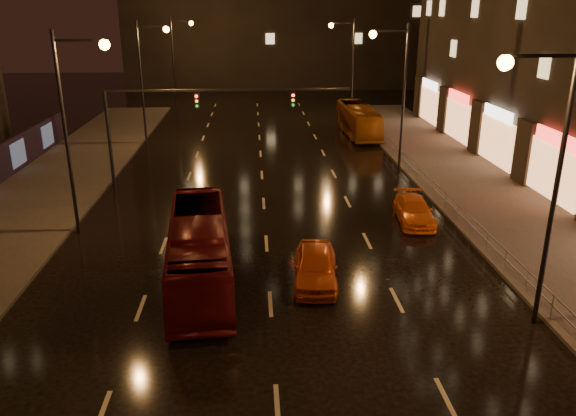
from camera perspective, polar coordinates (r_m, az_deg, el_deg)
The scene contains 10 objects.
ground at distance 37.00m, azimuth -2.61°, elevation 2.51°, with size 140.00×140.00×0.00m, color black.
sidewalk_left at distance 34.74m, azimuth -25.30°, elevation -0.44°, with size 7.00×70.00×0.15m, color #38332D.
sidewalk_right at distance 35.15m, azimuth 20.14°, elevation 0.48°, with size 7.00×70.00×0.15m, color #38332D.
traffic_signal at distance 36.18m, azimuth -10.88°, elevation 9.50°, with size 15.31×0.32×6.20m.
streetlight_right at distance 20.26m, azimuth 24.42°, elevation 5.19°, with size 2.64×0.50×10.00m.
railing_right at distance 36.44m, azimuth 13.71°, elevation 3.16°, with size 0.05×56.00×1.00m.
bus_red at distance 23.70m, azimuth -9.01°, elevation -4.16°, with size 2.38×10.17×2.83m, color #550C0E.
bus_curb at distance 51.60m, azimuth 7.14°, elevation 8.87°, with size 2.32×9.91×2.76m, color #944B0E.
taxi_near at distance 23.51m, azimuth 2.81°, elevation -5.91°, with size 1.78×4.43×1.51m, color #CC4D13.
taxi_far at distance 30.87m, azimuth 12.66°, elevation -0.25°, with size 1.78×4.37×1.27m, color orange.
Camera 1 is at (-0.52, -15.36, 10.88)m, focal length 35.00 mm.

